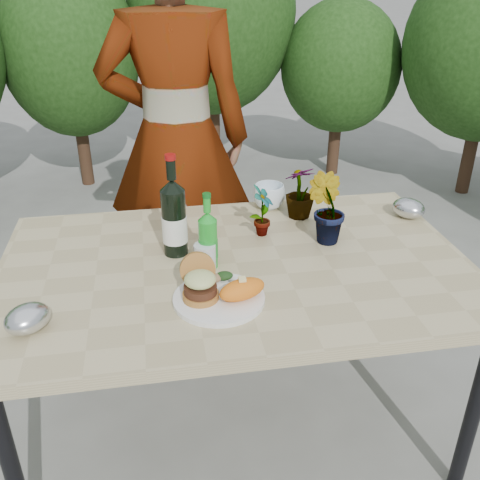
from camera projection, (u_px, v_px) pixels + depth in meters
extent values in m
plane|color=slate|center=(237.00, 422.00, 2.18)|extent=(80.00, 80.00, 0.00)
cube|color=tan|center=(236.00, 268.00, 1.84)|extent=(1.60, 1.00, 0.04)
cylinder|color=black|center=(14.00, 475.00, 1.54)|extent=(0.05, 0.05, 0.71)
cylinder|color=black|center=(474.00, 412.00, 1.75)|extent=(0.05, 0.05, 0.71)
cylinder|color=black|center=(53.00, 309.00, 2.27)|extent=(0.05, 0.05, 0.71)
cylinder|color=black|center=(374.00, 278.00, 2.48)|extent=(0.05, 0.05, 0.71)
cylinder|color=#382316|center=(85.00, 159.00, 4.40)|extent=(0.10, 0.10, 0.42)
ellipsoid|color=#29541C|center=(70.00, 50.00, 4.00)|extent=(1.04, 1.04, 1.30)
cylinder|color=#382316|center=(215.00, 141.00, 4.72)|extent=(0.10, 0.10, 0.50)
ellipsoid|color=#29541C|center=(212.00, 11.00, 4.23)|extent=(1.34, 1.34, 1.62)
cylinder|color=#382316|center=(333.00, 152.00, 4.64)|extent=(0.10, 0.10, 0.38)
ellipsoid|color=#29541C|center=(341.00, 67.00, 4.30)|extent=(0.96, 0.96, 1.05)
cylinder|color=#382316|center=(467.00, 166.00, 4.23)|extent=(0.10, 0.10, 0.44)
cylinder|color=white|center=(219.00, 299.00, 1.62)|extent=(0.28, 0.28, 0.01)
cylinder|color=#B7722D|center=(201.00, 296.00, 1.60)|extent=(0.11, 0.11, 0.02)
cylinder|color=#472314|center=(200.00, 289.00, 1.59)|extent=(0.10, 0.10, 0.02)
ellipsoid|color=beige|center=(200.00, 279.00, 1.58)|extent=(0.10, 0.10, 0.04)
cylinder|color=#B7722D|center=(198.00, 270.00, 1.65)|extent=(0.11, 0.06, 0.11)
ellipsoid|color=orange|center=(242.00, 289.00, 1.60)|extent=(0.17, 0.12, 0.06)
ellipsoid|color=olive|center=(215.00, 278.00, 1.69)|extent=(0.04, 0.04, 0.02)
ellipsoid|color=#193814|center=(224.00, 276.00, 1.70)|extent=(0.06, 0.04, 0.03)
cylinder|color=black|center=(174.00, 223.00, 1.83)|extent=(0.08, 0.08, 0.24)
cylinder|color=white|center=(175.00, 229.00, 1.84)|extent=(0.09, 0.09, 0.10)
cone|color=black|center=(172.00, 185.00, 1.77)|extent=(0.08, 0.08, 0.04)
cylinder|color=black|center=(171.00, 170.00, 1.74)|extent=(0.03, 0.03, 0.07)
cylinder|color=maroon|center=(170.00, 157.00, 1.72)|extent=(0.04, 0.04, 0.02)
cylinder|color=green|center=(208.00, 244.00, 1.77)|extent=(0.06, 0.06, 0.17)
cylinder|color=#198C26|center=(208.00, 248.00, 1.77)|extent=(0.06, 0.06, 0.07)
cone|color=green|center=(207.00, 216.00, 1.72)|extent=(0.06, 0.06, 0.03)
cylinder|color=green|center=(207.00, 205.00, 1.70)|extent=(0.02, 0.02, 0.05)
cylinder|color=#0C5919|center=(207.00, 195.00, 1.68)|extent=(0.03, 0.03, 0.01)
cylinder|color=silver|center=(205.00, 258.00, 1.76)|extent=(0.07, 0.07, 0.09)
imported|color=#1D541D|center=(262.00, 211.00, 1.97)|extent=(0.11, 0.13, 0.20)
imported|color=#21521C|center=(326.00, 209.00, 1.91)|extent=(0.18, 0.18, 0.25)
imported|color=#255C1F|center=(300.00, 192.00, 2.11)|extent=(0.15, 0.15, 0.21)
imported|color=white|center=(269.00, 196.00, 2.21)|extent=(0.17, 0.17, 0.10)
ellipsoid|color=silver|center=(28.00, 318.00, 1.48)|extent=(0.17, 0.17, 0.08)
ellipsoid|color=#BBBDC2|center=(409.00, 208.00, 2.13)|extent=(0.17, 0.17, 0.08)
imported|color=#9C6E4E|center=(176.00, 140.00, 2.44)|extent=(0.74, 0.53, 1.88)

